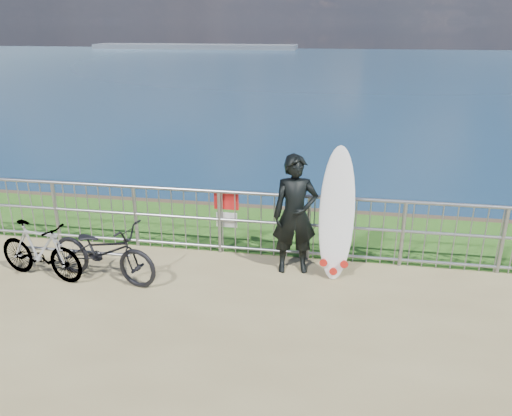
% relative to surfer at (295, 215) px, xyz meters
% --- Properties ---
extents(grass_strip, '(120.00, 120.00, 0.00)m').
position_rel_surfer_xyz_m(grass_strip, '(-0.81, 1.55, -0.94)').
color(grass_strip, '#265718').
rests_on(grass_strip, ground).
extents(seascape, '(260.00, 260.00, 5.00)m').
position_rel_surfer_xyz_m(seascape, '(-44.56, 146.34, -4.98)').
color(seascape, brown).
rests_on(seascape, ground).
extents(railing, '(10.06, 0.10, 1.13)m').
position_rel_surfer_xyz_m(railing, '(-0.80, 0.45, -0.37)').
color(railing, gray).
rests_on(railing, ground).
extents(surfer, '(0.77, 0.58, 1.89)m').
position_rel_surfer_xyz_m(surfer, '(0.00, 0.00, 0.00)').
color(surfer, black).
rests_on(surfer, ground).
extents(surfboard, '(0.54, 0.48, 2.04)m').
position_rel_surfer_xyz_m(surfboard, '(0.63, -0.04, -0.01)').
color(surfboard, white).
rests_on(surfboard, ground).
extents(bicycle_near, '(1.91, 0.98, 0.96)m').
position_rel_surfer_xyz_m(bicycle_near, '(-2.82, -0.81, -0.47)').
color(bicycle_near, black).
rests_on(bicycle_near, ground).
extents(bicycle_far, '(1.58, 0.72, 0.92)m').
position_rel_surfer_xyz_m(bicycle_far, '(-3.80, -0.91, -0.49)').
color(bicycle_far, black).
rests_on(bicycle_far, ground).
extents(bike_rack, '(1.77, 0.05, 0.37)m').
position_rel_surfer_xyz_m(bike_rack, '(-3.36, -0.62, -0.64)').
color(bike_rack, gray).
rests_on(bike_rack, ground).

